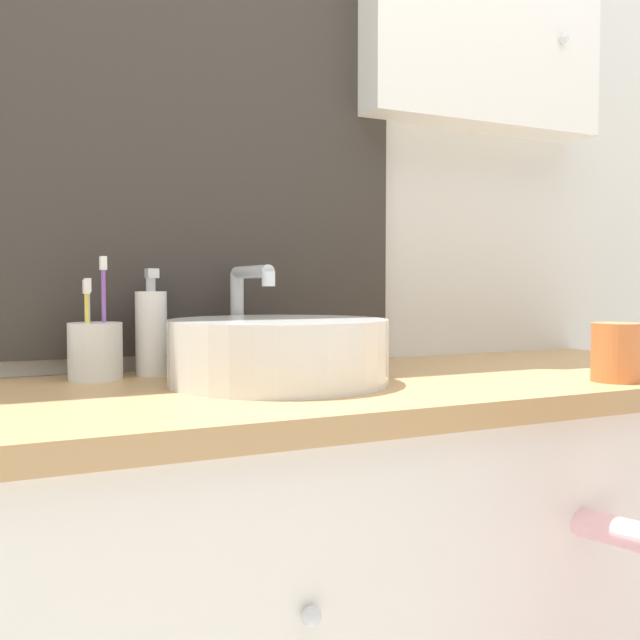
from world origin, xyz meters
The scene contains 6 objects.
wall_back centered at (0.01, 0.62, 1.30)m, with size 3.20×0.18×2.50m.
vanity_counter centered at (0.00, 0.33, 0.42)m, with size 1.29×0.55×0.84m.
sink_basin centered at (-0.22, 0.34, 0.89)m, with size 0.34×0.39×0.18m.
toothbrush_holder centered at (-0.47, 0.50, 0.89)m, with size 0.09×0.09×0.20m.
soap_dispenser centered at (-0.37, 0.52, 0.91)m, with size 0.05×0.05×0.18m.
drinking_cup centered at (0.27, 0.13, 0.89)m, with size 0.08×0.08×0.09m, color orange.
Camera 1 is at (-0.64, -0.68, 0.99)m, focal length 40.00 mm.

